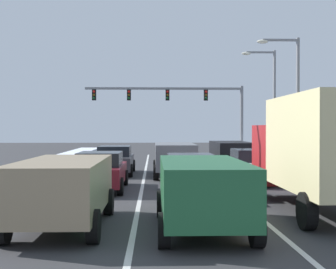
% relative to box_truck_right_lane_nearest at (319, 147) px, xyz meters
% --- Properties ---
extents(ground_plane, '(120.00, 120.00, 0.00)m').
position_rel_box_truck_right_lane_nearest_xyz_m(ground_plane, '(-3.59, 6.19, -1.90)').
color(ground_plane, '#333335').
extents(lane_stripe_between_right_lane_and_center_lane, '(0.14, 40.64, 0.01)m').
position_rel_box_truck_right_lane_nearest_xyz_m(lane_stripe_between_right_lane_and_center_lane, '(-1.89, 9.89, -1.90)').
color(lane_stripe_between_right_lane_and_center_lane, silver).
rests_on(lane_stripe_between_right_lane_and_center_lane, ground).
extents(lane_stripe_between_center_lane_and_left_lane, '(0.14, 40.64, 0.01)m').
position_rel_box_truck_right_lane_nearest_xyz_m(lane_stripe_between_center_lane_and_left_lane, '(-5.29, 9.89, -1.90)').
color(lane_stripe_between_center_lane_and_left_lane, silver).
rests_on(lane_stripe_between_center_lane_and_left_lane, ground).
extents(snow_bank_right_shoulder, '(2.04, 40.64, 0.77)m').
position_rel_box_truck_right_lane_nearest_xyz_m(snow_bank_right_shoulder, '(3.41, 9.89, -1.51)').
color(snow_bank_right_shoulder, silver).
rests_on(snow_bank_right_shoulder, ground).
extents(snow_bank_left_shoulder, '(1.72, 40.64, 0.67)m').
position_rel_box_truck_right_lane_nearest_xyz_m(snow_bank_left_shoulder, '(-10.59, 9.89, -1.57)').
color(snow_bank_left_shoulder, silver).
rests_on(snow_bank_left_shoulder, ground).
extents(box_truck_right_lane_nearest, '(2.53, 7.20, 3.36)m').
position_rel_box_truck_right_lane_nearest_xyz_m(box_truck_right_lane_nearest, '(0.00, 0.00, 0.00)').
color(box_truck_right_lane_nearest, maroon).
rests_on(box_truck_right_lane_nearest, ground).
extents(sedan_white_right_lane_second, '(2.00, 4.50, 1.51)m').
position_rel_box_truck_right_lane_nearest_xyz_m(sedan_white_right_lane_second, '(-0.40, 7.55, -1.14)').
color(sedan_white_right_lane_second, silver).
rests_on(sedan_white_right_lane_second, ground).
extents(suv_black_right_lane_third, '(2.16, 4.90, 1.67)m').
position_rel_box_truck_right_lane_nearest_xyz_m(suv_black_right_lane_third, '(-0.38, 13.39, -0.88)').
color(suv_black_right_lane_third, black).
rests_on(suv_black_right_lane_third, ground).
extents(suv_green_center_lane_nearest, '(2.16, 4.90, 1.67)m').
position_rel_box_truck_right_lane_nearest_xyz_m(suv_green_center_lane_nearest, '(-3.65, -2.37, -0.88)').
color(suv_green_center_lane_nearest, '#1E5633').
rests_on(suv_green_center_lane_nearest, ground).
extents(sedan_silver_center_lane_second, '(2.00, 4.50, 1.51)m').
position_rel_box_truck_right_lane_nearest_xyz_m(sedan_silver_center_lane_second, '(-3.48, 3.60, -1.14)').
color(sedan_silver_center_lane_second, '#B7BABF').
rests_on(sedan_silver_center_lane_second, ground).
extents(suv_gray_center_lane_third, '(2.16, 4.90, 1.67)m').
position_rel_box_truck_right_lane_nearest_xyz_m(suv_gray_center_lane_third, '(-3.75, 10.33, -0.88)').
color(suv_gray_center_lane_third, slate).
rests_on(suv_gray_center_lane_third, ground).
extents(suv_tan_left_lane_nearest, '(2.16, 4.90, 1.67)m').
position_rel_box_truck_right_lane_nearest_xyz_m(suv_tan_left_lane_nearest, '(-7.05, -1.95, -0.88)').
color(suv_tan_left_lane_nearest, '#937F60').
rests_on(suv_tan_left_lane_nearest, ground).
extents(sedan_maroon_left_lane_second, '(2.00, 4.50, 1.51)m').
position_rel_box_truck_right_lane_nearest_xyz_m(sedan_maroon_left_lane_second, '(-6.93, 5.19, -1.14)').
color(sedan_maroon_left_lane_second, maroon).
rests_on(sedan_maroon_left_lane_second, ground).
extents(sedan_charcoal_left_lane_third, '(2.00, 4.50, 1.51)m').
position_rel_box_truck_right_lane_nearest_xyz_m(sedan_charcoal_left_lane_third, '(-6.87, 11.68, -1.14)').
color(sedan_charcoal_left_lane_third, '#38383D').
rests_on(sedan_charcoal_left_lane_third, ground).
extents(traffic_light_gantry, '(14.00, 0.47, 6.20)m').
position_rel_box_truck_right_lane_nearest_xyz_m(traffic_light_gantry, '(-2.28, 28.35, 2.99)').
color(traffic_light_gantry, slate).
rests_on(traffic_light_gantry, ground).
extents(street_lamp_right_mid, '(2.66, 0.36, 8.03)m').
position_rel_box_truck_right_lane_nearest_xyz_m(street_lamp_right_mid, '(3.72, 15.43, 2.92)').
color(street_lamp_right_mid, gray).
rests_on(street_lamp_right_mid, ground).
extents(street_lamp_right_far, '(2.66, 0.36, 8.45)m').
position_rel_box_truck_right_lane_nearest_xyz_m(street_lamp_right_far, '(4.16, 22.82, 3.14)').
color(street_lamp_right_far, gray).
rests_on(street_lamp_right_far, ground).
extents(street_lamp_left_mid, '(2.66, 0.36, 9.21)m').
position_rel_box_truck_right_lane_nearest_xyz_m(street_lamp_left_mid, '(-11.27, 6.47, 3.54)').
color(street_lamp_left_mid, gray).
rests_on(street_lamp_left_mid, ground).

